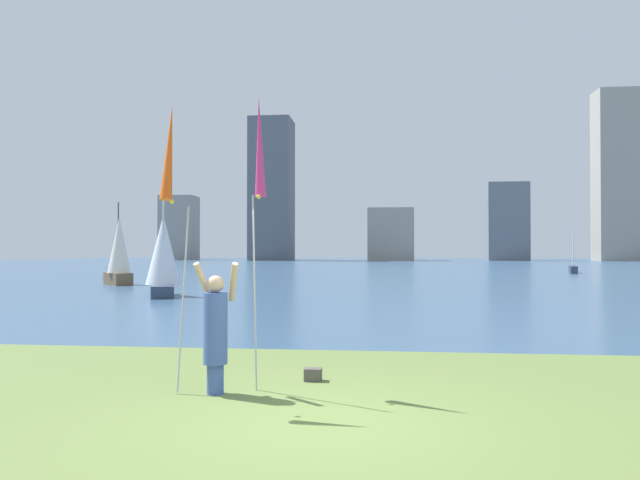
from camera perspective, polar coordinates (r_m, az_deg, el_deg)
ground at (r=57.81m, az=5.49°, el=-2.80°), size 120.00×138.00×0.12m
person at (r=8.44m, az=-9.74°, el=-8.19°), size 0.65×0.48×1.78m
kite_flag_left at (r=8.24m, az=-13.87°, el=7.38°), size 0.16×1.00×3.84m
kite_flag_right at (r=8.80m, az=-5.68°, el=8.11°), size 0.16×0.60×4.13m
bag at (r=9.25m, az=-0.66°, el=-12.47°), size 0.25×0.20×0.18m
sailboat_1 at (r=34.77m, az=-18.29°, el=-1.15°), size 2.29×2.45×4.48m
sailboat_3 at (r=25.94m, az=-14.45°, el=-1.51°), size 1.87×2.97×4.48m
sailboat_4 at (r=52.56m, az=22.59°, el=-2.52°), size 1.12×2.87×3.53m
skyline_tower_0 at (r=110.04m, az=-13.04°, el=1.11°), size 5.96×5.08×11.19m
skyline_tower_1 at (r=103.45m, az=-4.54°, el=4.71°), size 6.89×6.99×23.78m
skyline_tower_2 at (r=100.85m, az=6.61°, el=0.51°), size 7.37×7.35×8.50m
skyline_tower_3 at (r=105.85m, az=17.03°, el=1.65°), size 6.63×5.29×12.84m
skyline_tower_4 at (r=108.51m, az=26.10°, el=5.44°), size 6.96×4.96×27.19m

